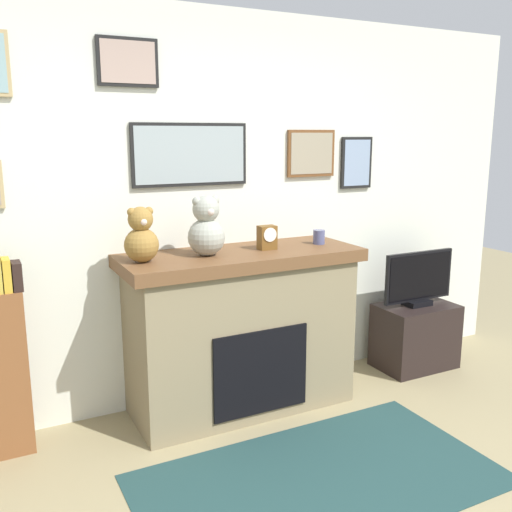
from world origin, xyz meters
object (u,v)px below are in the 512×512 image
candle_jar (319,237)px  teddy_bear_tan (141,237)px  television (419,279)px  fireplace (241,330)px  mantel_clock (267,237)px  tv_stand (415,336)px  teddy_bear_cream (206,229)px

candle_jar → teddy_bear_tan: (-1.23, -0.00, 0.10)m
candle_jar → television: bearing=0.1°
fireplace → candle_jar: bearing=-1.7°
television → candle_jar: 1.01m
mantel_clock → teddy_bear_tan: bearing=179.9°
tv_stand → teddy_bear_cream: (-1.75, -0.00, 0.99)m
television → mantel_clock: 1.40m
fireplace → teddy_bear_cream: teddy_bear_cream is taller
candle_jar → fireplace: bearing=178.3°
tv_stand → teddy_bear_cream: size_ratio=1.62×
teddy_bear_tan → fireplace: bearing=1.6°
mantel_clock → teddy_bear_cream: teddy_bear_cream is taller
tv_stand → teddy_bear_tan: size_ratio=1.84×
fireplace → candle_jar: candle_jar is taller
fireplace → tv_stand: bearing=-0.5°
tv_stand → television: (-0.00, -0.00, 0.46)m
fireplace → teddy_bear_cream: size_ratio=4.19×
television → mantel_clock: size_ratio=4.07×
mantel_clock → teddy_bear_tan: 0.83m
candle_jar → teddy_bear_cream: teddy_bear_cream is taller
television → candle_jar: candle_jar is taller
candle_jar → mantel_clock: size_ratio=0.62×
teddy_bear_tan → tv_stand: bearing=0.1°
fireplace → teddy_bear_tan: 0.94m
television → teddy_bear_cream: bearing=-179.9°
teddy_bear_tan → teddy_bear_cream: (0.41, -0.00, 0.02)m
mantel_clock → fireplace: bearing=174.0°
tv_stand → television: television is taller
teddy_bear_cream → television: bearing=0.1°
fireplace → mantel_clock: (0.18, -0.02, 0.61)m
teddy_bear_tan → mantel_clock: bearing=-0.1°
candle_jar → teddy_bear_cream: size_ratio=0.26×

